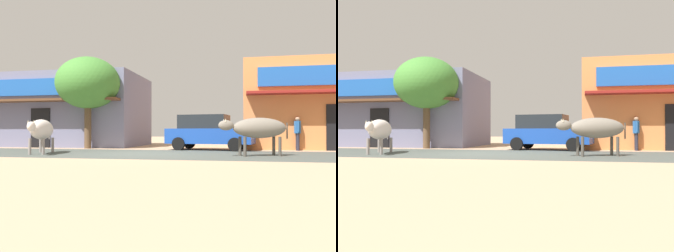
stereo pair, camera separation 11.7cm
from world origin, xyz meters
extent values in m
plane|color=tan|center=(0.00, 0.00, 0.00)|extent=(80.00, 80.00, 0.00)
cube|color=#4A514B|center=(0.00, 0.00, 0.00)|extent=(72.00, 5.50, 0.00)
cube|color=slate|center=(-6.28, 6.64, 2.07)|extent=(8.41, 5.59, 4.14)
cube|color=blue|center=(-6.28, 3.78, 3.23)|extent=(6.73, 0.10, 0.90)
cube|color=brown|center=(-6.28, 3.39, 2.49)|extent=(8.07, 0.90, 0.12)
cube|color=black|center=(-6.73, 3.81, 1.05)|extent=(1.10, 0.06, 2.10)
cube|color=#E08246|center=(7.17, 6.64, 2.19)|extent=(6.62, 5.59, 4.38)
cube|color=blue|center=(7.17, 3.78, 3.42)|extent=(5.29, 0.10, 0.90)
cube|color=maroon|center=(7.17, 3.39, 2.63)|extent=(6.35, 0.90, 0.12)
cylinder|color=brown|center=(-3.86, 3.44, 1.14)|extent=(0.35, 0.35, 2.27)
ellipsoid|color=#438534|center=(-3.86, 3.44, 3.33)|extent=(3.26, 3.26, 2.61)
cube|color=#1A44A6|center=(2.34, 3.37, 0.65)|extent=(4.19, 2.27, 0.70)
cube|color=#1E2328|center=(2.05, 3.41, 1.32)|extent=(2.40, 1.87, 0.64)
cylinder|color=black|center=(3.75, 4.01, 0.30)|extent=(0.62, 0.27, 0.60)
cylinder|color=black|center=(3.50, 2.34, 0.30)|extent=(0.62, 0.27, 0.60)
cylinder|color=black|center=(1.19, 4.40, 0.30)|extent=(0.62, 0.27, 0.60)
cylinder|color=black|center=(0.94, 2.73, 0.30)|extent=(0.62, 0.27, 0.60)
ellipsoid|color=silver|center=(-3.94, -0.66, 0.95)|extent=(1.31, 2.37, 0.79)
ellipsoid|color=silver|center=(-3.55, -1.99, 1.05)|extent=(0.43, 0.62, 0.36)
cone|color=beige|center=(-3.44, -2.01, 1.23)|extent=(0.06, 0.06, 0.12)
cone|color=beige|center=(-3.63, -2.06, 1.23)|extent=(0.06, 0.06, 0.12)
cylinder|color=gray|center=(-3.50, -1.30, 0.31)|extent=(0.11, 0.11, 0.61)
cylinder|color=gray|center=(-3.97, -1.44, 0.31)|extent=(0.11, 0.11, 0.61)
cylinder|color=gray|center=(-3.91, 0.11, 0.31)|extent=(0.11, 0.11, 0.61)
cylinder|color=gray|center=(-4.38, -0.03, 0.31)|extent=(0.11, 0.11, 0.61)
cylinder|color=gray|center=(-4.27, 0.47, 0.85)|extent=(0.05, 0.05, 0.63)
ellipsoid|color=gray|center=(4.44, -0.39, 1.00)|extent=(2.10, 1.36, 0.72)
ellipsoid|color=gray|center=(3.28, -0.85, 1.09)|extent=(0.62, 0.46, 0.36)
cone|color=beige|center=(3.27, -0.96, 1.27)|extent=(0.06, 0.06, 0.12)
cone|color=beige|center=(3.20, -0.77, 1.27)|extent=(0.06, 0.06, 0.12)
cylinder|color=#49443D|center=(3.92, -0.85, 0.35)|extent=(0.11, 0.11, 0.69)
cylinder|color=#49443D|center=(3.75, -0.40, 0.35)|extent=(0.11, 0.11, 0.69)
cylinder|color=#49443D|center=(5.13, -0.38, 0.35)|extent=(0.11, 0.11, 0.69)
cylinder|color=#49443D|center=(4.95, 0.06, 0.35)|extent=(0.11, 0.11, 0.69)
cylinder|color=#49443D|center=(5.41, -0.02, 0.90)|extent=(0.05, 0.05, 0.58)
cylinder|color=#262633|center=(6.27, 3.75, 0.39)|extent=(0.14, 0.14, 0.78)
cylinder|color=#262633|center=(6.27, 3.57, 0.39)|extent=(0.14, 0.14, 0.78)
cube|color=#265999|center=(6.27, 3.66, 1.06)|extent=(0.34, 0.45, 0.55)
sphere|color=tan|center=(6.27, 3.66, 1.44)|extent=(0.21, 0.21, 0.21)
cylinder|color=#265999|center=(6.27, 3.92, 1.09)|extent=(0.09, 0.09, 0.50)
cylinder|color=#265999|center=(6.27, 3.40, 1.09)|extent=(0.09, 0.09, 0.50)
cube|color=brown|center=(-7.36, 4.04, 0.45)|extent=(0.62, 0.62, 0.05)
cube|color=brown|center=(-7.52, 4.16, 0.70)|extent=(0.29, 0.38, 0.44)
cylinder|color=brown|center=(-7.11, 4.08, 0.21)|extent=(0.04, 0.04, 0.43)
cylinder|color=brown|center=(-7.32, 3.80, 0.21)|extent=(0.04, 0.04, 0.43)
cylinder|color=brown|center=(-7.39, 4.29, 0.21)|extent=(0.04, 0.04, 0.43)
cylinder|color=brown|center=(-7.60, 4.01, 0.21)|extent=(0.04, 0.04, 0.43)
camera|label=1|loc=(3.90, -13.62, 0.90)|focal=38.67mm
camera|label=2|loc=(4.02, -13.59, 0.90)|focal=38.67mm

